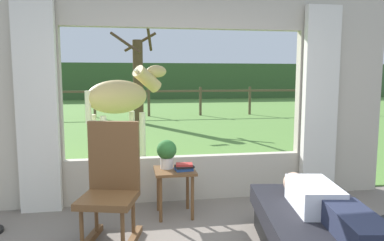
% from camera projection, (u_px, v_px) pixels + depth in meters
% --- Properties ---
extents(back_wall_with_window, '(5.20, 0.12, 2.55)m').
position_uv_depth(back_wall_with_window, '(186.00, 100.00, 4.45)').
color(back_wall_with_window, '#BCB29E').
rests_on(back_wall_with_window, ground_plane).
extents(curtain_panel_left, '(0.44, 0.10, 2.40)m').
position_uv_depth(curtain_panel_left, '(37.00, 107.00, 4.04)').
color(curtain_panel_left, silver).
rests_on(curtain_panel_left, ground_plane).
extents(curtain_panel_right, '(0.44, 0.10, 2.40)m').
position_uv_depth(curtain_panel_right, '(320.00, 103.00, 4.59)').
color(curtain_panel_right, silver).
rests_on(curtain_panel_right, ground_plane).
extents(outdoor_pasture_lawn, '(36.00, 21.68, 0.02)m').
position_uv_depth(outdoor_pasture_lawn, '(147.00, 113.00, 15.27)').
color(outdoor_pasture_lawn, '#568438').
rests_on(outdoor_pasture_lawn, ground_plane).
extents(distant_hill_ridge, '(36.00, 2.00, 2.40)m').
position_uv_depth(distant_hill_ridge, '(141.00, 81.00, 24.76)').
color(distant_hill_ridge, '#3B5B2E').
rests_on(distant_hill_ridge, ground_plane).
extents(recliner_sofa, '(1.17, 1.83, 0.42)m').
position_uv_depth(recliner_sofa, '(321.00, 238.00, 2.97)').
color(recliner_sofa, black).
rests_on(recliner_sofa, ground_plane).
extents(reclining_person, '(0.43, 1.43, 0.22)m').
position_uv_depth(reclining_person, '(326.00, 205.00, 2.89)').
color(reclining_person, silver).
rests_on(reclining_person, recliner_sofa).
extents(rocking_chair, '(0.62, 0.77, 1.12)m').
position_uv_depth(rocking_chair, '(111.00, 185.00, 3.35)').
color(rocking_chair, brown).
rests_on(rocking_chair, ground_plane).
extents(side_table, '(0.44, 0.44, 0.52)m').
position_uv_depth(side_table, '(175.00, 178.00, 4.01)').
color(side_table, brown).
rests_on(side_table, ground_plane).
extents(potted_plant, '(0.22, 0.22, 0.32)m').
position_uv_depth(potted_plant, '(167.00, 152.00, 4.02)').
color(potted_plant, silver).
rests_on(potted_plant, side_table).
extents(book_stack, '(0.21, 0.18, 0.08)m').
position_uv_depth(book_stack, '(184.00, 167.00, 3.95)').
color(book_stack, '#23478C').
rests_on(book_stack, side_table).
extents(horse, '(1.65, 1.37, 1.73)m').
position_uv_depth(horse, '(122.00, 97.00, 6.58)').
color(horse, tan).
rests_on(horse, outdoor_pasture_lawn).
extents(pasture_tree, '(1.50, 1.45, 3.23)m').
position_uv_depth(pasture_tree, '(138.00, 78.00, 11.69)').
color(pasture_tree, '#4C3823').
rests_on(pasture_tree, outdoor_pasture_lawn).
extents(pasture_fence_line, '(16.10, 0.10, 1.10)m').
position_uv_depth(pasture_fence_line, '(149.00, 97.00, 13.81)').
color(pasture_fence_line, brown).
rests_on(pasture_fence_line, outdoor_pasture_lawn).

